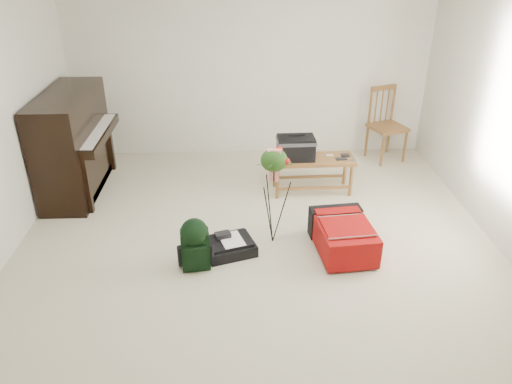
{
  "coord_description": "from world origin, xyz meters",
  "views": [
    {
      "loc": [
        -0.17,
        -4.15,
        2.92
      ],
      "look_at": [
        -0.0,
        0.35,
        0.56
      ],
      "focal_mm": 35.0,
      "sensor_mm": 36.0,
      "label": 1
    }
  ],
  "objects_px": {
    "bench": "(301,151)",
    "dining_chair": "(387,125)",
    "red_suitcase": "(342,233)",
    "green_backpack": "(195,242)",
    "black_duffel": "(229,246)",
    "piano": "(74,145)",
    "flower_stand": "(273,197)"
  },
  "relations": [
    {
      "from": "bench",
      "to": "dining_chair",
      "type": "xyz_separation_m",
      "value": [
        1.34,
        1.0,
        -0.05
      ]
    },
    {
      "from": "red_suitcase",
      "to": "green_backpack",
      "type": "xyz_separation_m",
      "value": [
        -1.48,
        -0.29,
        0.12
      ]
    },
    {
      "from": "bench",
      "to": "black_duffel",
      "type": "height_order",
      "value": "bench"
    },
    {
      "from": "black_duffel",
      "to": "green_backpack",
      "type": "distance_m",
      "value": 0.47
    },
    {
      "from": "piano",
      "to": "black_duffel",
      "type": "height_order",
      "value": "piano"
    },
    {
      "from": "piano",
      "to": "green_backpack",
      "type": "height_order",
      "value": "piano"
    },
    {
      "from": "green_backpack",
      "to": "flower_stand",
      "type": "relative_size",
      "value": 0.49
    },
    {
      "from": "bench",
      "to": "red_suitcase",
      "type": "height_order",
      "value": "bench"
    },
    {
      "from": "black_duffel",
      "to": "flower_stand",
      "type": "xyz_separation_m",
      "value": [
        0.46,
        0.18,
        0.46
      ]
    },
    {
      "from": "piano",
      "to": "bench",
      "type": "distance_m",
      "value": 2.78
    },
    {
      "from": "piano",
      "to": "red_suitcase",
      "type": "relative_size",
      "value": 1.8
    },
    {
      "from": "flower_stand",
      "to": "piano",
      "type": "bearing_deg",
      "value": 159.34
    },
    {
      "from": "dining_chair",
      "to": "black_duffel",
      "type": "bearing_deg",
      "value": -154.18
    },
    {
      "from": "piano",
      "to": "flower_stand",
      "type": "xyz_separation_m",
      "value": [
        2.36,
        -1.31,
        -0.07
      ]
    },
    {
      "from": "red_suitcase",
      "to": "flower_stand",
      "type": "relative_size",
      "value": 0.76
    },
    {
      "from": "dining_chair",
      "to": "flower_stand",
      "type": "bearing_deg",
      "value": -149.91
    },
    {
      "from": "dining_chair",
      "to": "black_duffel",
      "type": "height_order",
      "value": "dining_chair"
    },
    {
      "from": "green_backpack",
      "to": "flower_stand",
      "type": "bearing_deg",
      "value": 22.46
    },
    {
      "from": "bench",
      "to": "black_duffel",
      "type": "xyz_separation_m",
      "value": [
        -0.87,
        -1.32,
        -0.47
      ]
    },
    {
      "from": "bench",
      "to": "green_backpack",
      "type": "distance_m",
      "value": 1.99
    },
    {
      "from": "bench",
      "to": "green_backpack",
      "type": "height_order",
      "value": "bench"
    },
    {
      "from": "piano",
      "to": "dining_chair",
      "type": "height_order",
      "value": "piano"
    },
    {
      "from": "piano",
      "to": "flower_stand",
      "type": "distance_m",
      "value": 2.7
    },
    {
      "from": "bench",
      "to": "black_duffel",
      "type": "distance_m",
      "value": 1.65
    },
    {
      "from": "dining_chair",
      "to": "red_suitcase",
      "type": "xyz_separation_m",
      "value": [
        -1.05,
        -2.29,
        -0.32
      ]
    },
    {
      "from": "bench",
      "to": "flower_stand",
      "type": "xyz_separation_m",
      "value": [
        -0.42,
        -1.14,
        -0.02
      ]
    },
    {
      "from": "bench",
      "to": "green_backpack",
      "type": "bearing_deg",
      "value": -128.93
    },
    {
      "from": "red_suitcase",
      "to": "green_backpack",
      "type": "distance_m",
      "value": 1.51
    },
    {
      "from": "bench",
      "to": "flower_stand",
      "type": "height_order",
      "value": "flower_stand"
    },
    {
      "from": "dining_chair",
      "to": "green_backpack",
      "type": "bearing_deg",
      "value": -155.05
    },
    {
      "from": "green_backpack",
      "to": "flower_stand",
      "type": "distance_m",
      "value": 0.92
    },
    {
      "from": "red_suitcase",
      "to": "black_duffel",
      "type": "xyz_separation_m",
      "value": [
        -1.16,
        -0.04,
        -0.1
      ]
    }
  ]
}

